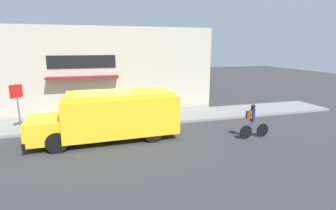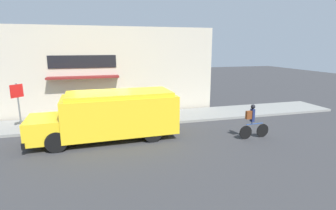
{
  "view_description": "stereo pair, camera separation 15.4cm",
  "coord_description": "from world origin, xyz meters",
  "px_view_note": "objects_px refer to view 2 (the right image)",
  "views": [
    {
      "loc": [
        -0.46,
        -12.7,
        4.03
      ],
      "look_at": [
        3.2,
        -0.2,
        1.1
      ],
      "focal_mm": 28.0,
      "sensor_mm": 36.0,
      "label": 1
    },
    {
      "loc": [
        -0.31,
        -12.75,
        4.03
      ],
      "look_at": [
        3.2,
        -0.2,
        1.1
      ],
      "focal_mm": 28.0,
      "sensor_mm": 36.0,
      "label": 2
    }
  ],
  "objects_px": {
    "cyclist": "(253,122)",
    "stop_sign_post": "(18,99)",
    "school_bus": "(111,115)",
    "trash_bin": "(88,109)"
  },
  "relations": [
    {
      "from": "school_bus",
      "to": "trash_bin",
      "type": "bearing_deg",
      "value": 105.04
    },
    {
      "from": "school_bus",
      "to": "stop_sign_post",
      "type": "distance_m",
      "value": 4.52
    },
    {
      "from": "school_bus",
      "to": "cyclist",
      "type": "bearing_deg",
      "value": -16.97
    },
    {
      "from": "cyclist",
      "to": "school_bus",
      "type": "bearing_deg",
      "value": 162.15
    },
    {
      "from": "school_bus",
      "to": "trash_bin",
      "type": "distance_m",
      "value": 3.77
    },
    {
      "from": "cyclist",
      "to": "stop_sign_post",
      "type": "relative_size",
      "value": 0.69
    },
    {
      "from": "cyclist",
      "to": "trash_bin",
      "type": "distance_m",
      "value": 8.8
    },
    {
      "from": "cyclist",
      "to": "stop_sign_post",
      "type": "xyz_separation_m",
      "value": [
        -10.08,
        3.52,
        0.88
      ]
    },
    {
      "from": "cyclist",
      "to": "trash_bin",
      "type": "height_order",
      "value": "cyclist"
    },
    {
      "from": "stop_sign_post",
      "to": "trash_bin",
      "type": "height_order",
      "value": "stop_sign_post"
    }
  ]
}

